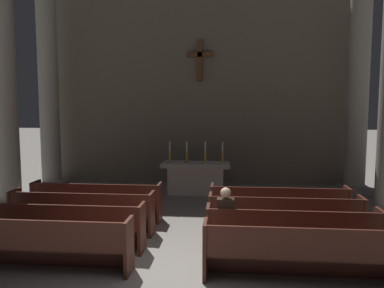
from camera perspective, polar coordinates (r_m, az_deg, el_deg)
ground_plane at (r=6.74m, az=-3.79°, el=-19.09°), size 80.00×80.00×0.00m
pew_left_row_1 at (r=7.20m, az=-22.15°, el=-13.77°), size 3.21×0.50×0.95m
pew_left_row_2 at (r=8.02m, az=-18.91°, el=-11.62°), size 3.21×0.50×0.95m
pew_left_row_3 at (r=8.88m, az=-16.32°, el=-9.85°), size 3.21×0.50×0.95m
pew_left_row_4 at (r=9.75m, az=-14.22°, el=-8.37°), size 3.21×0.50×0.95m
pew_right_row_1 at (r=6.56m, az=16.40°, el=-15.50°), size 3.21×0.50×0.95m
pew_right_row_2 at (r=7.46m, az=14.94°, el=-12.83°), size 3.21×0.50×0.95m
pew_right_row_3 at (r=8.37m, az=13.82°, el=-10.74°), size 3.21×0.50×0.95m
pew_right_row_4 at (r=9.29m, az=12.93°, el=-9.05°), size 3.21×0.50×0.95m
column_left_second at (r=11.74m, az=-26.57°, el=8.77°), size 1.00×1.00×7.31m
column_left_third at (r=14.04m, az=-20.86°, el=8.42°), size 1.00×1.00×7.31m
column_right_third at (r=13.30m, az=23.82°, el=8.47°), size 1.00×1.00×7.31m
altar at (r=12.25m, az=0.59°, el=-5.03°), size 2.20×0.90×1.01m
candlestick_outer_left at (r=12.23m, az=-3.38°, el=-1.76°), size 0.16×0.16×0.68m
candlestick_inner_left at (r=12.16m, az=-0.81°, el=-1.79°), size 0.16×0.16×0.68m
candlestick_inner_right at (r=12.12m, az=2.01°, el=-1.83°), size 0.16×0.16×0.68m
candlestick_outer_right at (r=12.10m, az=4.61°, el=-1.85°), size 0.16×0.16×0.68m
apse_with_cross at (r=14.01m, az=1.27°, el=10.73°), size 11.37×0.42×8.07m
lone_worshipper at (r=7.33m, az=5.07°, el=-11.23°), size 0.32×0.43×1.32m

